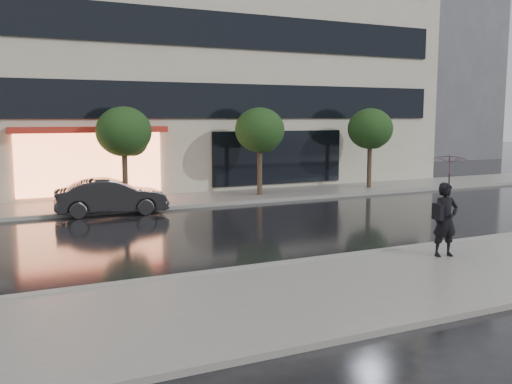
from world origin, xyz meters
TOP-DOWN VIEW (x-y plane):
  - ground at (0.00, 0.00)m, footprint 120.00×120.00m
  - sidewalk_near at (0.00, -3.25)m, footprint 60.00×4.50m
  - sidewalk_far at (0.00, 10.25)m, footprint 60.00×3.50m
  - curb_near at (0.00, -1.00)m, footprint 60.00×0.25m
  - curb_far at (0.00, 8.50)m, footprint 60.00×0.25m
  - office_building at (-0.00, 17.97)m, footprint 30.00×12.76m
  - bg_building_right at (26.00, 28.00)m, footprint 12.00×12.00m
  - tree_mid_west at (-2.94, 10.03)m, footprint 2.20×2.20m
  - tree_mid_east at (3.06, 10.03)m, footprint 2.20×2.20m
  - tree_far_east at (9.06, 10.03)m, footprint 2.20×2.20m
  - parked_car at (-3.91, 8.30)m, footprint 4.15×1.84m
  - pedestrian_with_umbrella at (2.21, -2.18)m, footprint 1.11×1.12m

SIDE VIEW (x-z plane):
  - ground at x=0.00m, z-range 0.00..0.00m
  - sidewalk_near at x=0.00m, z-range 0.00..0.12m
  - sidewalk_far at x=0.00m, z-range 0.00..0.12m
  - curb_near at x=0.00m, z-range 0.00..0.14m
  - curb_far at x=0.00m, z-range 0.00..0.14m
  - parked_car at x=-3.91m, z-range 0.00..1.33m
  - pedestrian_with_umbrella at x=2.21m, z-range 0.48..3.04m
  - tree_mid_west at x=-2.94m, z-range 0.93..4.92m
  - tree_mid_east at x=3.06m, z-range 0.93..4.92m
  - tree_far_east at x=9.06m, z-range 0.93..4.92m
  - bg_building_right at x=26.00m, z-range 0.00..16.00m
  - office_building at x=0.00m, z-range 0.00..18.00m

